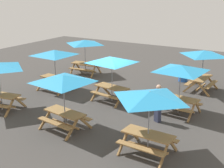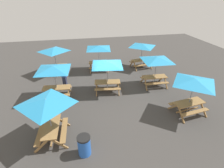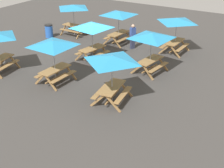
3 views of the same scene
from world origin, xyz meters
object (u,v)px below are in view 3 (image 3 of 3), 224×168
Objects in this scene: picnic_table_3 at (119,15)px; trash_bin_blue at (49,31)px; picnic_table_0 at (92,28)px; picnic_table_6 at (73,9)px; person_standing at (133,36)px; picnic_table_4 at (177,23)px; picnic_table_1 at (112,62)px; picnic_table_5 at (151,39)px; picnic_table_2 at (53,46)px.

picnic_table_3 reaches higher than trash_bin_blue.
picnic_table_6 is at bearing 57.90° from picnic_table_0.
person_standing is at bearing -103.73° from picnic_table_3.
person_standing is at bearing 108.37° from picnic_table_4.
picnic_table_4 is at bearing -174.98° from picnic_table_6.
picnic_table_4 is 2.38× the size of trash_bin_blue.
picnic_table_1 is 1.00× the size of picnic_table_6.
picnic_table_0 is 1.67× the size of person_standing.
picnic_table_4 is 1.40× the size of person_standing.
trash_bin_blue is 0.59× the size of person_standing.
picnic_table_6 is at bearing 94.86° from picnic_table_4.
picnic_table_1 is 7.41m from person_standing.
picnic_table_6 is at bearing 74.51° from picnic_table_5.
picnic_table_2 and picnic_table_6 have the same top height.
picnic_table_5 is at bearing -101.86° from trash_bin_blue.
picnic_table_3 is 5.24m from picnic_table_5.
person_standing reaches higher than trash_bin_blue.
trash_bin_blue is at bearing 48.81° from picnic_table_1.
picnic_table_0 is 0.99× the size of picnic_table_3.
picnic_table_4 is at bearing -78.80° from trash_bin_blue.
picnic_table_4 is at bearing -37.17° from picnic_table_0.
picnic_table_0 is 3.48m from picnic_table_3.
picnic_table_6 is (7.30, 7.71, 0.00)m from picnic_table_1.
picnic_table_4 and picnic_table_5 have the same top height.
picnic_table_1 is 1.00× the size of picnic_table_4.
picnic_table_2 is 1.01× the size of picnic_table_5.
picnic_table_1 is at bearing -127.57° from picnic_table_0.
person_standing is (3.01, -1.20, -1.10)m from picnic_table_0.
picnic_table_1 is 0.83× the size of picnic_table_3.
picnic_table_6 is (3.36, 7.83, 0.00)m from picnic_table_5.
picnic_table_1 is at bearing -147.06° from picnic_table_3.
picnic_table_5 and picnic_table_6 have the same top height.
picnic_table_0 and picnic_table_4 have the same top height.
picnic_table_6 reaches higher than trash_bin_blue.
picnic_table_0 is 0.99× the size of picnic_table_2.
person_standing is at bearing -6.63° from picnic_table_2.
person_standing is (-0.46, -1.35, -1.10)m from picnic_table_3.
picnic_table_5 reaches higher than person_standing.
picnic_table_1 is 2.38× the size of trash_bin_blue.
picnic_table_5 is (-3.72, 0.05, 0.00)m from picnic_table_4.
picnic_table_2 is 6.82m from person_standing.
picnic_table_5 is at bearing -9.90° from picnic_table_1.
picnic_table_1 is 0.83× the size of picnic_table_2.
picnic_table_5 is 8.53m from picnic_table_6.
picnic_table_2 is 8.32m from picnic_table_4.
picnic_table_3 reaches higher than person_standing.
picnic_table_0 is 5.43m from picnic_table_4.
picnic_table_0 and picnic_table_1 have the same top height.
picnic_table_3 is at bearing -81.02° from person_standing.
picnic_table_2 is 7.90m from trash_bin_blue.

